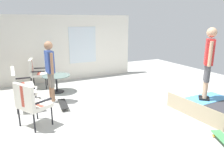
# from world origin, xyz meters

# --- Properties ---
(ground_plane) EXTENTS (12.00, 12.00, 0.10)m
(ground_plane) POSITION_xyz_m (0.00, 0.00, -0.05)
(ground_plane) COLOR #A8A8A3
(house_facade) EXTENTS (0.23, 6.00, 2.49)m
(house_facade) POSITION_xyz_m (3.80, 0.49, 1.25)
(house_facade) COLOR white
(house_facade) RESTS_ON ground_plane
(skate_ramp) EXTENTS (1.78, 1.65, 0.42)m
(skate_ramp) POSITION_xyz_m (-1.14, -2.00, 0.21)
(skate_ramp) COLOR tan
(skate_ramp) RESTS_ON ground_plane
(patio_bench) EXTENTS (1.27, 0.60, 1.02)m
(patio_bench) POSITION_xyz_m (1.54, 2.21, 0.62)
(patio_bench) COLOR black
(patio_bench) RESTS_ON ground_plane
(patio_chair_near_house) EXTENTS (0.75, 0.70, 1.02)m
(patio_chair_near_house) POSITION_xyz_m (3.15, 1.55, 0.61)
(patio_chair_near_house) COLOR black
(patio_chair_near_house) RESTS_ON ground_plane
(patio_chair_by_wall) EXTENTS (0.81, 0.78, 1.02)m
(patio_chair_by_wall) POSITION_xyz_m (0.06, 2.13, 0.61)
(patio_chair_by_wall) COLOR black
(patio_chair_by_wall) RESTS_ON ground_plane
(patio_table) EXTENTS (0.90, 0.90, 0.57)m
(patio_table) POSITION_xyz_m (2.34, 1.02, 0.40)
(patio_table) COLOR black
(patio_table) RESTS_ON ground_plane
(person_watching) EXTENTS (0.48, 0.27, 1.75)m
(person_watching) POSITION_xyz_m (1.47, 1.37, 1.03)
(person_watching) COLOR silver
(person_watching) RESTS_ON ground_plane
(person_skater) EXTENTS (0.37, 0.37, 1.73)m
(person_skater) POSITION_xyz_m (-1.16, -1.81, 1.43)
(person_skater) COLOR black
(person_skater) RESTS_ON skate_ramp
(skateboard_by_bench) EXTENTS (0.82, 0.29, 0.10)m
(skateboard_by_bench) POSITION_xyz_m (0.94, 1.19, 0.08)
(skateboard_by_bench) COLOR black
(skateboard_by_bench) RESTS_ON ground_plane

